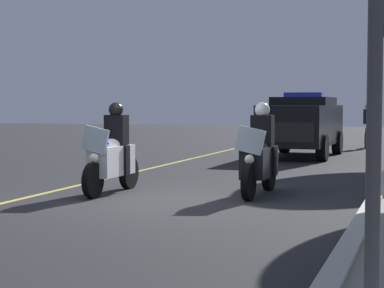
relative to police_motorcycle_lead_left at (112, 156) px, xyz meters
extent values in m
plane|color=#28282B|center=(0.70, 1.25, -0.70)|extent=(80.00, 80.00, 0.00)
cube|color=#B7B5AD|center=(0.70, 4.81, -0.62)|extent=(48.00, 0.24, 0.15)
cube|color=#E0D14C|center=(0.70, -1.19, -0.70)|extent=(48.00, 0.12, 0.01)
cylinder|color=black|center=(0.76, -0.01, -0.38)|extent=(0.64, 0.13, 0.64)
cylinder|color=black|center=(-0.74, 0.01, -0.38)|extent=(0.64, 0.15, 0.64)
cube|color=white|center=(0.03, 0.00, -0.08)|extent=(1.21, 0.46, 0.56)
ellipsoid|color=white|center=(0.08, 0.00, 0.22)|extent=(0.57, 0.33, 0.24)
cube|color=silver|center=(0.66, -0.01, 0.35)|extent=(0.07, 0.56, 0.53)
sphere|color=#F9F4CC|center=(0.72, -0.01, 0.02)|extent=(0.17, 0.17, 0.17)
sphere|color=red|center=(0.53, -0.17, 0.28)|extent=(0.09, 0.09, 0.09)
sphere|color=#1933F2|center=(0.54, 0.15, 0.28)|extent=(0.09, 0.09, 0.09)
cube|color=black|center=(-0.20, 0.00, 0.48)|extent=(0.29, 0.41, 0.60)
cube|color=black|center=(-0.13, 0.20, -0.08)|extent=(0.18, 0.14, 0.56)
cube|color=black|center=(-0.14, -0.20, -0.08)|extent=(0.18, 0.14, 0.56)
sphere|color=black|center=(-0.18, 0.00, 0.88)|extent=(0.28, 0.28, 0.28)
cylinder|color=black|center=(0.13, 2.69, -0.38)|extent=(0.64, 0.13, 0.64)
cylinder|color=black|center=(-1.36, 2.72, -0.38)|extent=(0.64, 0.15, 0.64)
cube|color=black|center=(-0.59, 2.70, -0.08)|extent=(1.21, 0.46, 0.56)
ellipsoid|color=black|center=(-0.54, 2.70, 0.22)|extent=(0.57, 0.33, 0.24)
cube|color=silver|center=(0.03, 2.69, 0.35)|extent=(0.07, 0.56, 0.53)
sphere|color=#F9F4CC|center=(0.09, 2.69, 0.02)|extent=(0.17, 0.17, 0.17)
sphere|color=red|center=(-0.10, 2.54, 0.28)|extent=(0.09, 0.09, 0.09)
sphere|color=#1933F2|center=(-0.09, 2.86, 0.28)|extent=(0.09, 0.09, 0.09)
cube|color=black|center=(-0.82, 2.71, 0.48)|extent=(0.29, 0.41, 0.60)
cube|color=black|center=(-0.76, 2.91, -0.08)|extent=(0.18, 0.14, 0.56)
cube|color=black|center=(-0.77, 2.51, -0.08)|extent=(0.18, 0.14, 0.56)
sphere|color=white|center=(-0.80, 2.71, 0.88)|extent=(0.28, 0.28, 0.28)
cube|color=black|center=(-10.04, 1.88, 0.32)|extent=(4.94, 1.99, 1.24)
cube|color=black|center=(-10.34, 1.88, 1.02)|extent=(2.43, 1.79, 0.36)
cube|color=#2633D8|center=(-10.14, 1.88, 1.28)|extent=(0.30, 1.21, 0.14)
cube|color=black|center=(-7.64, 1.83, 0.18)|extent=(0.15, 1.62, 0.56)
cylinder|color=black|center=(-8.48, 2.75, -0.30)|extent=(0.81, 0.30, 0.80)
cylinder|color=black|center=(-8.51, 0.95, -0.30)|extent=(0.81, 0.30, 0.80)
cylinder|color=black|center=(-11.58, 2.81, -0.30)|extent=(0.81, 0.30, 0.80)
cylinder|color=black|center=(-11.61, 1.01, -0.30)|extent=(0.81, 0.30, 0.80)
cylinder|color=black|center=(-14.51, 3.50, -0.37)|extent=(0.66, 0.05, 0.66)
cylinder|color=black|center=(-15.61, 3.52, -0.37)|extent=(0.66, 0.05, 0.66)
cube|color=black|center=(-15.06, 3.51, -0.10)|extent=(1.00, 0.08, 0.36)
cube|color=black|center=(-15.11, 3.51, 0.50)|extent=(0.25, 0.32, 0.56)
sphere|color=tan|center=(-15.08, 3.51, 0.88)|extent=(0.22, 0.22, 0.22)
cylinder|color=#38383D|center=(6.19, 5.21, 1.29)|extent=(0.12, 0.12, 3.78)
camera|label=1|loc=(11.70, 5.59, 1.00)|focal=64.04mm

